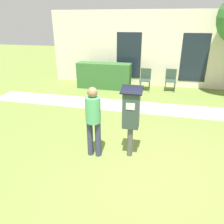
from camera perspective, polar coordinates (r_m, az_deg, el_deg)
name	(u,v)px	position (r m, az deg, el deg)	size (l,w,h in m)	color
ground_plane	(145,172)	(4.59, 8.60, -15.16)	(40.00, 40.00, 0.00)	olive
sidewalk	(155,108)	(7.59, 11.05, 0.92)	(12.00, 1.10, 0.02)	#B7B2A8
building_facade	(161,50)	(10.12, 12.71, 15.63)	(10.00, 0.26, 3.20)	beige
parking_meter	(131,114)	(4.53, 4.97, -0.42)	(0.44, 0.31, 1.59)	#4C4C4C
person_standing	(93,117)	(4.58, -4.92, -1.35)	(0.32, 0.32, 1.58)	#333851
outdoor_chair_left	(145,78)	(9.51, 8.71, 8.90)	(0.44, 0.44, 0.90)	#334738
outdoor_chair_middle	(171,78)	(9.63, 15.09, 8.55)	(0.44, 0.44, 0.90)	#334738
hedge_row	(104,76)	(9.62, -2.12, 9.44)	(2.32, 0.60, 1.10)	#33662D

